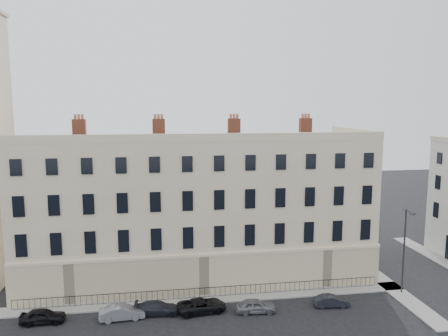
{
  "coord_description": "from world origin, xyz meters",
  "views": [
    {
      "loc": [
        -10.36,
        -34.2,
        18.39
      ],
      "look_at": [
        -3.4,
        10.0,
        11.95
      ],
      "focal_mm": 35.0,
      "sensor_mm": 36.0,
      "label": 1
    }
  ],
  "objects_px": {
    "car_b": "(122,312)",
    "car_f": "(331,301)",
    "car_a": "(43,316)",
    "car_e": "(255,306)",
    "streetlamp": "(405,247)",
    "car_c": "(157,308)",
    "car_d": "(202,306)"
  },
  "relations": [
    {
      "from": "car_e",
      "to": "car_f",
      "type": "height_order",
      "value": "car_e"
    },
    {
      "from": "car_f",
      "to": "streetlamp",
      "type": "bearing_deg",
      "value": -73.56
    },
    {
      "from": "car_f",
      "to": "streetlamp",
      "type": "distance_m",
      "value": 9.16
    },
    {
      "from": "car_d",
      "to": "car_c",
      "type": "bearing_deg",
      "value": 79.94
    },
    {
      "from": "car_a",
      "to": "car_f",
      "type": "distance_m",
      "value": 25.52
    },
    {
      "from": "car_a",
      "to": "car_b",
      "type": "distance_m",
      "value": 6.63
    },
    {
      "from": "car_f",
      "to": "streetlamp",
      "type": "height_order",
      "value": "streetlamp"
    },
    {
      "from": "car_b",
      "to": "streetlamp",
      "type": "bearing_deg",
      "value": -92.32
    },
    {
      "from": "car_b",
      "to": "car_e",
      "type": "bearing_deg",
      "value": -97.22
    },
    {
      "from": "car_c",
      "to": "car_f",
      "type": "bearing_deg",
      "value": -88.48
    },
    {
      "from": "car_b",
      "to": "car_d",
      "type": "relative_size",
      "value": 0.88
    },
    {
      "from": "car_c",
      "to": "streetlamp",
      "type": "distance_m",
      "value": 24.21
    },
    {
      "from": "streetlamp",
      "to": "car_d",
      "type": "bearing_deg",
      "value": 170.71
    },
    {
      "from": "car_b",
      "to": "car_e",
      "type": "height_order",
      "value": "car_b"
    },
    {
      "from": "car_c",
      "to": "car_f",
      "type": "xyz_separation_m",
      "value": [
        15.85,
        -0.94,
        -0.05
      ]
    },
    {
      "from": "car_a",
      "to": "car_e",
      "type": "relative_size",
      "value": 1.03
    },
    {
      "from": "car_c",
      "to": "car_e",
      "type": "relative_size",
      "value": 1.11
    },
    {
      "from": "streetlamp",
      "to": "car_b",
      "type": "bearing_deg",
      "value": 170.64
    },
    {
      "from": "car_b",
      "to": "car_f",
      "type": "height_order",
      "value": "car_b"
    },
    {
      "from": "car_c",
      "to": "streetlamp",
      "type": "relative_size",
      "value": 0.47
    },
    {
      "from": "streetlamp",
      "to": "car_e",
      "type": "bearing_deg",
      "value": 174.41
    },
    {
      "from": "car_f",
      "to": "car_c",
      "type": "bearing_deg",
      "value": 92.04
    },
    {
      "from": "car_a",
      "to": "car_e",
      "type": "height_order",
      "value": "car_a"
    },
    {
      "from": "car_c",
      "to": "streetlamp",
      "type": "bearing_deg",
      "value": -83.62
    },
    {
      "from": "car_b",
      "to": "car_d",
      "type": "distance_m",
      "value": 6.99
    },
    {
      "from": "car_e",
      "to": "car_a",
      "type": "bearing_deg",
      "value": 91.29
    },
    {
      "from": "car_e",
      "to": "streetlamp",
      "type": "relative_size",
      "value": 0.42
    },
    {
      "from": "car_c",
      "to": "streetlamp",
      "type": "xyz_separation_m",
      "value": [
        23.84,
        0.61,
        4.17
      ]
    },
    {
      "from": "car_c",
      "to": "car_d",
      "type": "distance_m",
      "value": 3.96
    },
    {
      "from": "car_b",
      "to": "car_f",
      "type": "bearing_deg",
      "value": -96.07
    },
    {
      "from": "car_a",
      "to": "car_f",
      "type": "relative_size",
      "value": 1.14
    },
    {
      "from": "car_a",
      "to": "car_e",
      "type": "distance_m",
      "value": 18.36
    }
  ]
}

